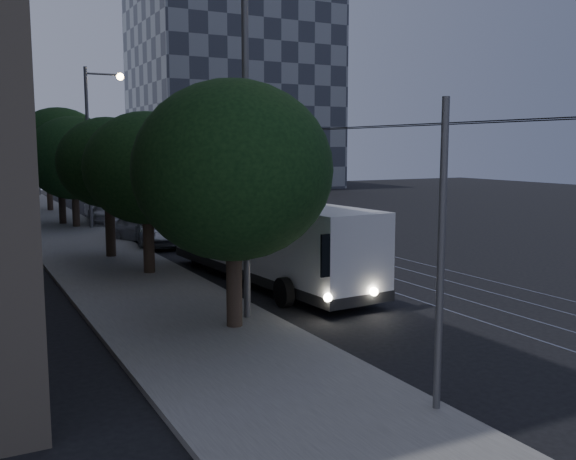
% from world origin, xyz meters
% --- Properties ---
extents(ground, '(120.00, 120.00, 0.00)m').
position_xyz_m(ground, '(0.00, 0.00, 0.00)').
color(ground, black).
rests_on(ground, ground).
extents(sidewalk, '(5.00, 90.00, 0.15)m').
position_xyz_m(sidewalk, '(-7.50, 20.00, 0.07)').
color(sidewalk, slate).
rests_on(sidewalk, ground).
extents(tram_rails, '(4.52, 90.00, 0.02)m').
position_xyz_m(tram_rails, '(2.50, 20.00, 0.01)').
color(tram_rails, '#9999A1').
rests_on(tram_rails, ground).
extents(overhead_wires, '(2.23, 90.00, 6.00)m').
position_xyz_m(overhead_wires, '(-4.97, 20.00, 3.47)').
color(overhead_wires, black).
rests_on(overhead_wires, ground).
extents(building_distant_right, '(22.00, 18.00, 24.00)m').
position_xyz_m(building_distant_right, '(18.00, 55.00, 12.00)').
color(building_distant_right, '#373B46').
rests_on(building_distant_right, ground).
extents(trolleybus, '(3.38, 12.01, 5.63)m').
position_xyz_m(trolleybus, '(-2.90, 2.55, 1.64)').
color(trolleybus, silver).
rests_on(trolleybus, ground).
extents(pickup_silver, '(3.25, 5.84, 1.55)m').
position_xyz_m(pickup_silver, '(-3.77, 13.33, 0.77)').
color(pickup_silver, '#9EA2A6').
rests_on(pickup_silver, ground).
extents(car_white_a, '(3.48, 4.85, 1.53)m').
position_xyz_m(car_white_a, '(-4.30, 14.60, 0.77)').
color(car_white_a, '#B1B1B5').
rests_on(car_white_a, ground).
extents(car_white_b, '(2.82, 5.58, 1.55)m').
position_xyz_m(car_white_b, '(-4.30, 23.56, 0.78)').
color(car_white_b, '#B4B4B8').
rests_on(car_white_b, ground).
extents(car_white_c, '(1.57, 4.03, 1.31)m').
position_xyz_m(car_white_c, '(-4.07, 26.52, 0.65)').
color(car_white_c, silver).
rests_on(car_white_c, ground).
extents(car_white_d, '(2.41, 4.08, 1.30)m').
position_xyz_m(car_white_d, '(-2.97, 29.50, 0.65)').
color(car_white_d, silver).
rests_on(car_white_d, ground).
extents(tree_0, '(5.42, 5.42, 6.90)m').
position_xyz_m(tree_0, '(-6.50, -3.00, 4.45)').
color(tree_0, '#32241C').
rests_on(tree_0, ground).
extents(tree_1, '(4.85, 4.85, 6.44)m').
position_xyz_m(tree_1, '(-6.50, 5.58, 4.25)').
color(tree_1, '#32241C').
rests_on(tree_1, ground).
extents(tree_2, '(4.48, 4.48, 6.39)m').
position_xyz_m(tree_2, '(-7.00, 10.10, 4.35)').
color(tree_2, '#32241C').
rests_on(tree_2, ground).
extents(tree_3, '(5.65, 5.65, 6.91)m').
position_xyz_m(tree_3, '(-6.50, 22.00, 4.36)').
color(tree_3, '#32241C').
rests_on(tree_3, ground).
extents(tree_4, '(5.80, 5.80, 7.52)m').
position_xyz_m(tree_4, '(-7.00, 24.00, 4.91)').
color(tree_4, '#32241C').
rests_on(tree_4, ground).
extents(tree_5, '(4.25, 4.25, 6.14)m').
position_xyz_m(tree_5, '(-6.50, 33.52, 4.21)').
color(tree_5, '#32241C').
rests_on(tree_5, ground).
extents(streetlamp_near, '(2.55, 0.44, 10.63)m').
position_xyz_m(streetlamp_near, '(-5.38, -2.31, 6.36)').
color(streetlamp_near, '#5E5E60').
rests_on(streetlamp_near, ground).
extents(streetlamp_far, '(2.37, 0.44, 9.76)m').
position_xyz_m(streetlamp_far, '(-5.39, 20.93, 5.90)').
color(streetlamp_far, '#5E5E60').
rests_on(streetlamp_far, ground).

